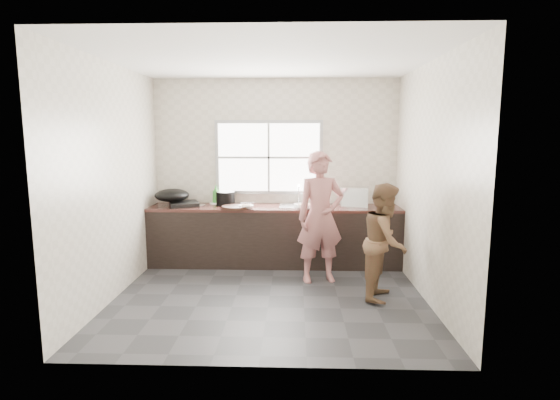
{
  "coord_description": "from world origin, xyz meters",
  "views": [
    {
      "loc": [
        0.29,
        -4.93,
        1.89
      ],
      "look_at": [
        0.1,
        0.65,
        1.05
      ],
      "focal_mm": 28.0,
      "sensor_mm": 36.0,
      "label": 1
    }
  ],
  "objects_px": {
    "woman": "(320,221)",
    "bowl_mince": "(246,207)",
    "person_side": "(385,241)",
    "dish_rack": "(354,197)",
    "cutting_board": "(235,207)",
    "plate_food": "(216,203)",
    "bowl_held": "(300,205)",
    "wok": "(172,195)",
    "black_pot": "(226,198)",
    "bottle_green": "(216,195)",
    "burner": "(184,204)",
    "pot_lid_right": "(198,205)",
    "bowl_crabs": "(305,207)",
    "bottle_brown_short": "(229,199)",
    "pot_lid_left": "(177,204)",
    "bottle_brown_tall": "(231,198)",
    "glass_jar": "(230,202)"
  },
  "relations": [
    {
      "from": "bowl_held",
      "to": "wok",
      "type": "height_order",
      "value": "wok"
    },
    {
      "from": "plate_food",
      "to": "wok",
      "type": "bearing_deg",
      "value": -161.87
    },
    {
      "from": "bottle_brown_short",
      "to": "black_pot",
      "type": "bearing_deg",
      "value": -167.11
    },
    {
      "from": "woman",
      "to": "bowl_mince",
      "type": "relative_size",
      "value": 7.69
    },
    {
      "from": "cutting_board",
      "to": "wok",
      "type": "height_order",
      "value": "wok"
    },
    {
      "from": "plate_food",
      "to": "woman",
      "type": "bearing_deg",
      "value": -31.74
    },
    {
      "from": "bowl_crabs",
      "to": "glass_jar",
      "type": "distance_m",
      "value": 1.12
    },
    {
      "from": "bottle_brown_tall",
      "to": "burner",
      "type": "height_order",
      "value": "bottle_brown_tall"
    },
    {
      "from": "glass_jar",
      "to": "bowl_held",
      "type": "bearing_deg",
      "value": -8.25
    },
    {
      "from": "burner",
      "to": "woman",
      "type": "bearing_deg",
      "value": -20.11
    },
    {
      "from": "bowl_crabs",
      "to": "pot_lid_right",
      "type": "xyz_separation_m",
      "value": [
        -1.57,
        0.24,
        -0.02
      ]
    },
    {
      "from": "woman",
      "to": "pot_lid_right",
      "type": "bearing_deg",
      "value": 142.98
    },
    {
      "from": "bottle_brown_short",
      "to": "burner",
      "type": "height_order",
      "value": "bottle_brown_short"
    },
    {
      "from": "bowl_mince",
      "to": "pot_lid_left",
      "type": "bearing_deg",
      "value": 163.29
    },
    {
      "from": "bowl_held",
      "to": "bottle_brown_tall",
      "type": "bearing_deg",
      "value": 163.16
    },
    {
      "from": "bottle_green",
      "to": "cutting_board",
      "type": "bearing_deg",
      "value": -51.22
    },
    {
      "from": "bottle_green",
      "to": "pot_lid_left",
      "type": "distance_m",
      "value": 0.59
    },
    {
      "from": "bottle_brown_tall",
      "to": "dish_rack",
      "type": "xyz_separation_m",
      "value": [
        1.81,
        -0.27,
        0.06
      ]
    },
    {
      "from": "bowl_crabs",
      "to": "glass_jar",
      "type": "bearing_deg",
      "value": 165.88
    },
    {
      "from": "cutting_board",
      "to": "bowl_crabs",
      "type": "relative_size",
      "value": 2.14
    },
    {
      "from": "burner",
      "to": "pot_lid_right",
      "type": "height_order",
      "value": "burner"
    },
    {
      "from": "black_pot",
      "to": "pot_lid_right",
      "type": "xyz_separation_m",
      "value": [
        -0.4,
        -0.07,
        -0.09
      ]
    },
    {
      "from": "bottle_brown_short",
      "to": "glass_jar",
      "type": "relative_size",
      "value": 1.74
    },
    {
      "from": "bottle_green",
      "to": "wok",
      "type": "height_order",
      "value": "bottle_green"
    },
    {
      "from": "bowl_crabs",
      "to": "burner",
      "type": "bearing_deg",
      "value": 173.56
    },
    {
      "from": "plate_food",
      "to": "bottle_green",
      "type": "height_order",
      "value": "bottle_green"
    },
    {
      "from": "bowl_held",
      "to": "burner",
      "type": "distance_m",
      "value": 1.69
    },
    {
      "from": "plate_food",
      "to": "bottle_green",
      "type": "distance_m",
      "value": 0.13
    },
    {
      "from": "cutting_board",
      "to": "glass_jar",
      "type": "distance_m",
      "value": 0.3
    },
    {
      "from": "bowl_mince",
      "to": "bottle_brown_tall",
      "type": "relative_size",
      "value": 1.14
    },
    {
      "from": "cutting_board",
      "to": "bowl_held",
      "type": "distance_m",
      "value": 0.92
    },
    {
      "from": "person_side",
      "to": "dish_rack",
      "type": "height_order",
      "value": "person_side"
    },
    {
      "from": "person_side",
      "to": "black_pot",
      "type": "xyz_separation_m",
      "value": [
        -2.06,
        1.4,
        0.28
      ]
    },
    {
      "from": "cutting_board",
      "to": "wok",
      "type": "distance_m",
      "value": 0.99
    },
    {
      "from": "woman",
      "to": "bottle_brown_short",
      "type": "distance_m",
      "value": 1.55
    },
    {
      "from": "woman",
      "to": "burner",
      "type": "distance_m",
      "value": 2.07
    },
    {
      "from": "bowl_mince",
      "to": "burner",
      "type": "relative_size",
      "value": 0.51
    },
    {
      "from": "bowl_mince",
      "to": "bottle_brown_tall",
      "type": "height_order",
      "value": "bottle_brown_tall"
    },
    {
      "from": "bottle_brown_tall",
      "to": "burner",
      "type": "distance_m",
      "value": 0.7
    },
    {
      "from": "dish_rack",
      "to": "pot_lid_right",
      "type": "distance_m",
      "value": 2.28
    },
    {
      "from": "bowl_held",
      "to": "plate_food",
      "type": "height_order",
      "value": "bowl_held"
    },
    {
      "from": "woman",
      "to": "black_pot",
      "type": "height_order",
      "value": "woman"
    },
    {
      "from": "woman",
      "to": "bowl_held",
      "type": "height_order",
      "value": "woman"
    },
    {
      "from": "cutting_board",
      "to": "bottle_brown_short",
      "type": "xyz_separation_m",
      "value": [
        -0.14,
        0.32,
        0.06
      ]
    },
    {
      "from": "plate_food",
      "to": "bottle_green",
      "type": "xyz_separation_m",
      "value": [
        -0.01,
        0.02,
        0.13
      ]
    },
    {
      "from": "bowl_mince",
      "to": "bowl_crabs",
      "type": "height_order",
      "value": "bowl_crabs"
    },
    {
      "from": "woman",
      "to": "plate_food",
      "type": "height_order",
      "value": "woman"
    },
    {
      "from": "cutting_board",
      "to": "plate_food",
      "type": "xyz_separation_m",
      "value": [
        -0.35,
        0.42,
        -0.01
      ]
    },
    {
      "from": "cutting_board",
      "to": "bowl_crabs",
      "type": "distance_m",
      "value": 0.98
    },
    {
      "from": "glass_jar",
      "to": "bowl_mince",
      "type": "bearing_deg",
      "value": -46.04
    }
  ]
}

